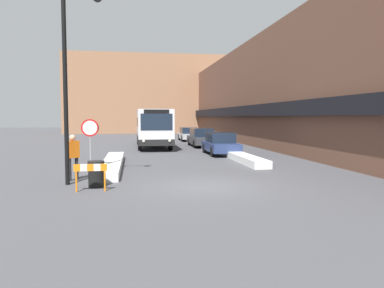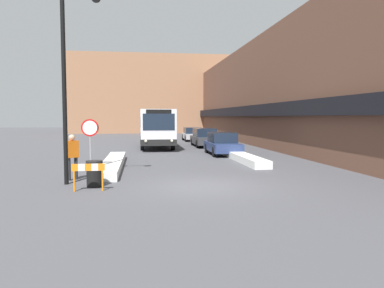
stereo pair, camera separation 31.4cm
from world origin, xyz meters
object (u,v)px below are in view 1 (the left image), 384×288
object	(u,v)px
street_lamp	(72,66)
trash_bin	(96,174)
parked_car_back	(189,134)
construction_barricade	(91,172)
parked_car_front	(220,144)
pedestrian	(73,153)
stop_sign	(90,134)
parked_car_middle	(202,137)
city_bus	(153,127)

from	to	relation	value
street_lamp	trash_bin	world-z (taller)	street_lamp
parked_car_back	trash_bin	world-z (taller)	parked_car_back
construction_barricade	parked_car_front	bearing A→B (deg)	57.93
parked_car_back	street_lamp	world-z (taller)	street_lamp
parked_car_front	street_lamp	size ratio (longest dim) A/B	0.60
pedestrian	trash_bin	bearing A→B (deg)	-99.00
parked_car_back	trash_bin	bearing A→B (deg)	-105.69
stop_sign	trash_bin	distance (m)	3.47
stop_sign	trash_bin	size ratio (longest dim) A/B	2.55
pedestrian	construction_barricade	size ratio (longest dim) A/B	1.66
parked_car_front	construction_barricade	distance (m)	13.57
parked_car_middle	parked_car_back	distance (m)	7.62
stop_sign	trash_bin	xyz separation A→B (m)	(0.54, -3.18, -1.28)
parked_car_front	construction_barricade	size ratio (longest dim) A/B	3.95
parked_car_front	stop_sign	distance (m)	10.76
parked_car_front	parked_car_middle	distance (m)	6.96
city_bus	street_lamp	distance (m)	17.79
parked_car_back	pedestrian	xyz separation A→B (m)	(-8.14, -23.63, 0.38)
pedestrian	parked_car_front	bearing A→B (deg)	6.30
street_lamp	city_bus	bearing A→B (deg)	77.48
street_lamp	pedestrian	size ratio (longest dim) A/B	3.93
trash_bin	parked_car_back	bearing A→B (deg)	74.31
trash_bin	construction_barricade	size ratio (longest dim) A/B	0.86
city_bus	trash_bin	world-z (taller)	city_bus
city_bus	street_lamp	world-z (taller)	street_lamp
parked_car_middle	stop_sign	distance (m)	16.38
construction_barricade	pedestrian	bearing A→B (deg)	111.12
stop_sign	trash_bin	bearing A→B (deg)	-80.40
parked_car_front	parked_car_back	world-z (taller)	parked_car_front
pedestrian	trash_bin	size ratio (longest dim) A/B	1.92
trash_bin	city_bus	bearing A→B (deg)	80.56
parked_car_middle	construction_barricade	distance (m)	19.81
street_lamp	construction_barricade	world-z (taller)	street_lamp
city_bus	parked_car_middle	size ratio (longest dim) A/B	2.15
parked_car_middle	street_lamp	bearing A→B (deg)	-115.06
city_bus	parked_car_middle	distance (m)	4.24
street_lamp	pedestrian	distance (m)	3.43
city_bus	parked_car_front	distance (m)	8.30
parked_car_middle	street_lamp	xyz separation A→B (m)	(-7.94, -16.99, 3.61)
parked_car_middle	trash_bin	bearing A→B (deg)	-111.91
parked_car_front	parked_car_middle	xyz separation A→B (m)	(0.00, 6.96, 0.03)
city_bus	parked_car_back	xyz separation A→B (m)	(4.13, 7.44, -0.98)
parked_car_back	stop_sign	world-z (taller)	stop_sign
parked_car_front	construction_barricade	world-z (taller)	parked_car_front
trash_bin	construction_barricade	distance (m)	0.84
street_lamp	construction_barricade	xyz separation A→B (m)	(0.74, -1.46, -3.71)
pedestrian	construction_barricade	distance (m)	2.64
pedestrian	trash_bin	distance (m)	2.03
parked_car_middle	trash_bin	xyz separation A→B (m)	(-7.10, -17.64, -0.29)
parked_car_middle	parked_car_back	xyz separation A→B (m)	(-0.00, 7.62, -0.05)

